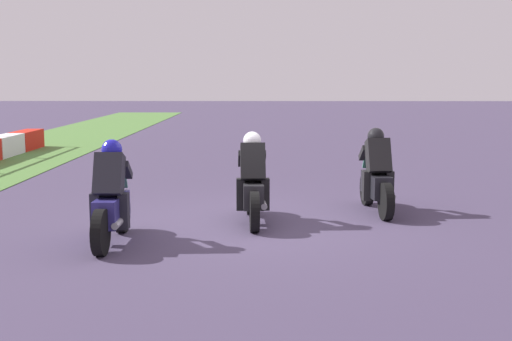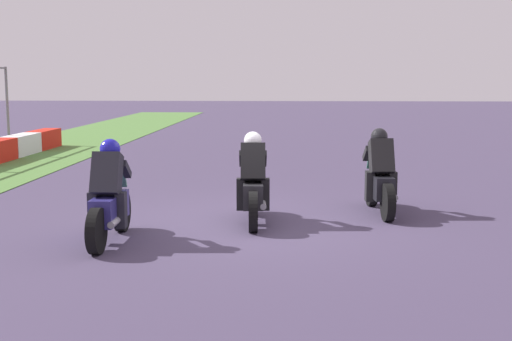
{
  "view_description": "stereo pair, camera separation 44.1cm",
  "coord_description": "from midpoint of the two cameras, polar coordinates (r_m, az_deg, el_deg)",
  "views": [
    {
      "loc": [
        -10.92,
        -0.16,
        2.39
      ],
      "look_at": [
        -0.05,
        -0.06,
        0.9
      ],
      "focal_mm": 47.51,
      "sensor_mm": 36.0,
      "label": 1
    },
    {
      "loc": [
        -10.9,
        -0.6,
        2.39
      ],
      "look_at": [
        -0.05,
        -0.06,
        0.9
      ],
      "focal_mm": 47.51,
      "sensor_mm": 36.0,
      "label": 2
    }
  ],
  "objects": [
    {
      "name": "rider_lane_a",
      "position": [
        12.2,
        9.1,
        -0.62
      ],
      "size": [
        2.04,
        0.55,
        1.51
      ],
      "rotation": [
        0.0,
        0.0,
        0.08
      ],
      "color": "black",
      "rests_on": "ground_plane"
    },
    {
      "name": "rider_lane_b",
      "position": [
        11.18,
        -1.41,
        -1.29
      ],
      "size": [
        2.04,
        0.55,
        1.51
      ],
      "rotation": [
        0.0,
        0.0,
        0.06
      ],
      "color": "black",
      "rests_on": "ground_plane"
    },
    {
      "name": "rider_lane_c",
      "position": [
        10.05,
        -13.3,
        -2.53
      ],
      "size": [
        2.04,
        0.54,
        1.51
      ],
      "rotation": [
        0.0,
        0.0,
        -0.0
      ],
      "color": "black",
      "rests_on": "ground_plane"
    },
    {
      "name": "ground_plane",
      "position": [
        11.18,
        -1.44,
        -4.54
      ],
      "size": [
        120.0,
        120.0,
        0.0
      ],
      "primitive_type": "plane",
      "color": "#433954"
    }
  ]
}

